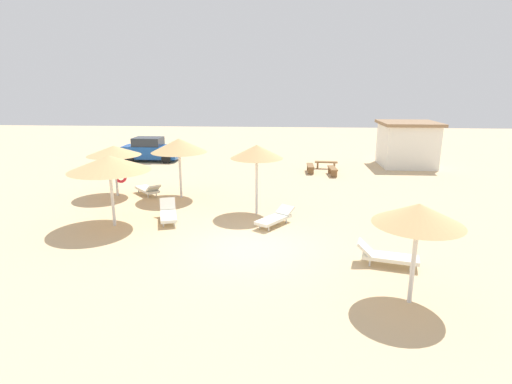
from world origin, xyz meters
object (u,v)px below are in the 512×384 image
parasol_4 (179,146)px  bench_1 (310,167)px  parasol_2 (109,163)px  bench_2 (326,164)px  bench_0 (333,170)px  parasol_1 (419,214)px  parasol_3 (257,152)px  lounger_0 (148,189)px  lounger_3 (275,218)px  parasol_0 (114,151)px  lounger_1 (386,256)px  parked_car (151,150)px  beach_cabana (407,144)px  lounger_2 (168,213)px

parasol_4 → bench_1: 9.60m
parasol_2 → bench_2: size_ratio=2.07×
bench_0 → bench_2: same height
parasol_1 → parasol_2: bearing=152.3°
parasol_3 → lounger_0: parasol_3 is taller
parasol_2 → parasol_4: size_ratio=1.07×
bench_2 → parasol_3: bearing=-111.9°
parasol_1 → lounger_3: size_ratio=1.40×
parasol_0 → parasol_1: bearing=-39.6°
parasol_1 → lounger_0: (-10.19, 9.86, -2.10)m
lounger_0 → lounger_1: 12.65m
parasol_3 → lounger_0: bearing=155.3°
lounger_3 → parked_car: parked_car is taller
bench_2 → beach_cabana: beach_cabana is taller
parasol_0 → lounger_3: 9.22m
lounger_1 → bench_1: bearing=96.3°
parasol_0 → lounger_0: bearing=5.8°
lounger_0 → bench_2: (9.72, 7.34, 0.03)m
lounger_3 → bench_1: lounger_3 is taller
lounger_0 → parasol_4: bearing=-9.8°
lounger_2 → bench_0: 12.06m
parasol_0 → parasol_4: parasol_4 is taller
bench_1 → beach_cabana: (6.68, 2.59, 1.19)m
parasol_2 → bench_0: parasol_2 is taller
parked_car → bench_2: bearing=-9.2°
lounger_2 → lounger_3: (4.45, -0.21, -0.01)m
lounger_2 → parasol_1: bearing=-36.6°
parasol_4 → lounger_1: parasol_4 is taller
lounger_3 → beach_cabana: 15.48m
lounger_1 → bench_2: bearing=91.5°
lounger_0 → bench_0: (9.92, 5.32, 0.03)m
lounger_0 → parasol_3: bearing=-24.7°
parasol_2 → lounger_2: parasol_2 is taller
lounger_3 → beach_cabana: beach_cabana is taller
parasol_4 → bench_1: parasol_4 is taller
lounger_3 → bench_0: bearing=70.4°
parasol_0 → parasol_2: size_ratio=0.83×
parasol_0 → bench_0: size_ratio=1.73×
lounger_0 → bench_1: 10.52m
parasol_0 → bench_1: bearing=31.5°
lounger_0 → bench_1: (8.60, 6.06, 0.03)m
lounger_1 → parasol_1: bearing=-87.6°
parasol_1 → bench_2: 17.34m
lounger_2 → bench_1: size_ratio=1.31×
bench_1 → parasol_1: bearing=-84.3°
parasol_0 → lounger_3: parasol_0 is taller
lounger_0 → lounger_2: bearing=-61.3°
parasol_1 → bench_2: size_ratio=1.76×
bench_0 → parasol_4: bearing=-145.3°
parasol_2 → parked_car: parasol_2 is taller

